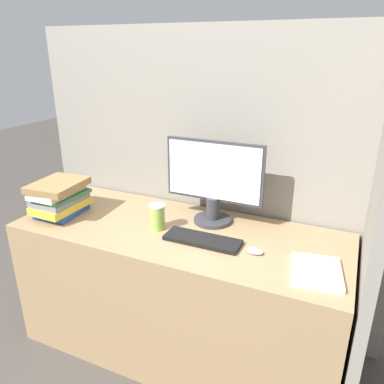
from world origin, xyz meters
name	(u,v)px	position (x,y,z in m)	size (l,w,h in m)	color
cubicle_panel_rear	(206,185)	(0.00, 0.68, 0.85)	(2.07, 0.04, 1.70)	gray
cubicle_panel_right	(372,240)	(0.87, 0.35, 0.85)	(0.04, 0.71, 1.70)	gray
desk	(179,290)	(0.00, 0.32, 0.37)	(1.67, 0.65, 0.73)	#937551
monitor	(214,183)	(0.12, 0.48, 0.95)	(0.51, 0.20, 0.43)	#333338
keyboard	(203,240)	(0.16, 0.26, 0.74)	(0.36, 0.12, 0.02)	black
mouse	(255,251)	(0.41, 0.25, 0.74)	(0.07, 0.05, 0.02)	silver
coffee_cup	(157,217)	(-0.10, 0.29, 0.80)	(0.08, 0.08, 0.13)	#8CB247
book_stack	(59,198)	(-0.66, 0.23, 0.83)	(0.25, 0.30, 0.19)	#264C8C
paper_pile	(316,271)	(0.68, 0.20, 0.74)	(0.23, 0.27, 0.02)	white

